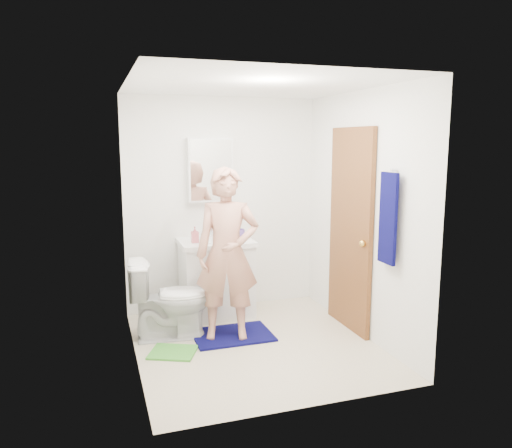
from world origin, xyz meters
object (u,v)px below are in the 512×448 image
Objects in this scene: soap_dispenser at (195,235)px; toilet at (170,299)px; man at (227,254)px; towel at (388,218)px; toothbrush_cup at (240,233)px; medicine_cabinet at (210,170)px; vanity_cabinet at (216,280)px.

toilet is at bearing -128.67° from soap_dispenser.
man reaches higher than toilet.
soap_dispenser is (-1.42, 1.43, -0.31)m from towel.
toilet is 6.97× the size of toothbrush_cup.
man reaches higher than toothbrush_cup.
toothbrush_cup is 0.85m from man.
soap_dispenser is 0.10× the size of man.
man reaches higher than towel.
towel is (1.18, -1.71, -0.35)m from medicine_cabinet.
toilet is at bearing -146.93° from toothbrush_cup.
toothbrush_cup is at bearing 15.21° from soap_dispenser.
toilet is 0.77m from soap_dispenser.
medicine_cabinet is at bearing 156.01° from toothbrush_cup.
vanity_cabinet is 0.48× the size of man.
soap_dispenser is at bearing -130.55° from medicine_cabinet.
toilet is at bearing 150.36° from towel.
medicine_cabinet is at bearing 90.00° from vanity_cabinet.
vanity_cabinet is 4.67× the size of soap_dispenser.
soap_dispenser is (-0.24, -0.06, 0.54)m from vanity_cabinet.
medicine_cabinet is 1.51m from toilet.
medicine_cabinet is 4.09× the size of soap_dispenser.
towel is (1.18, -1.48, 0.85)m from vanity_cabinet.
vanity_cabinet is at bearing -45.40° from toilet.
vanity_cabinet is 0.82m from man.
medicine_cabinet is 0.42× the size of man.
man reaches higher than soap_dispenser.
vanity_cabinet reaches higher than toilet.
vanity_cabinet is 7.06× the size of toothbrush_cup.
medicine_cabinet is at bearing 101.73° from man.
soap_dispenser reaches higher than toothbrush_cup.
man is at bearing -114.48° from toothbrush_cup.
medicine_cabinet reaches higher than towel.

